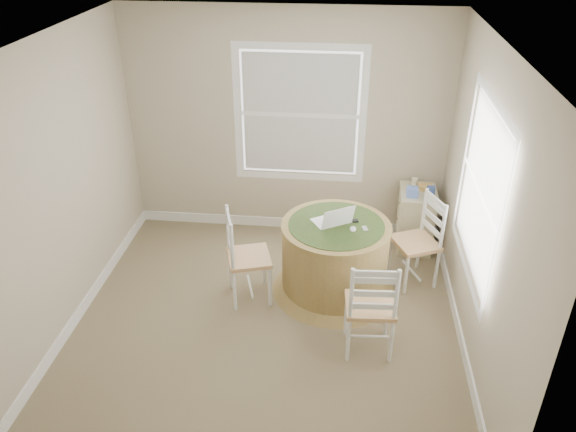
# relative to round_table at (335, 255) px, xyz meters

# --- Properties ---
(room) EXTENTS (3.64, 3.64, 2.64)m
(room) POSITION_rel_round_table_xyz_m (-0.45, -0.43, 0.88)
(room) COLOR #7B6D4E
(room) RESTS_ON ground
(round_table) EXTENTS (1.25, 1.25, 0.77)m
(round_table) POSITION_rel_round_table_xyz_m (0.00, 0.00, 0.00)
(round_table) COLOR olive
(round_table) RESTS_ON ground
(chair_left) EXTENTS (0.51, 0.52, 0.95)m
(chair_left) POSITION_rel_round_table_xyz_m (-0.83, -0.21, 0.06)
(chair_left) COLOR white
(chair_left) RESTS_ON ground
(chair_near) EXTENTS (0.44, 0.42, 0.95)m
(chair_near) POSITION_rel_round_table_xyz_m (0.33, -0.83, 0.06)
(chair_near) COLOR white
(chair_near) RESTS_ON ground
(chair_right) EXTENTS (0.53, 0.55, 0.95)m
(chair_right) POSITION_rel_round_table_xyz_m (0.81, 0.24, 0.06)
(chair_right) COLOR white
(chair_right) RESTS_ON ground
(laptop) EXTENTS (0.44, 0.43, 0.23)m
(laptop) POSITION_rel_round_table_xyz_m (-0.04, 0.03, 0.38)
(laptop) COLOR white
(laptop) RESTS_ON round_table
(mouse) EXTENTS (0.08, 0.11, 0.03)m
(mouse) POSITION_rel_round_table_xyz_m (0.16, -0.07, 0.36)
(mouse) COLOR white
(mouse) RESTS_ON round_table
(phone) EXTENTS (0.07, 0.10, 0.02)m
(phone) POSITION_rel_round_table_xyz_m (0.27, -0.05, 0.35)
(phone) COLOR #B7BABF
(phone) RESTS_ON round_table
(keys) EXTENTS (0.07, 0.06, 0.02)m
(keys) POSITION_rel_round_table_xyz_m (0.18, 0.08, 0.35)
(keys) COLOR black
(keys) RESTS_ON round_table
(corner_chest) EXTENTS (0.40, 0.54, 0.71)m
(corner_chest) POSITION_rel_round_table_xyz_m (0.88, 0.92, -0.06)
(corner_chest) COLOR beige
(corner_chest) RESTS_ON ground
(tissue_box) EXTENTS (0.12, 0.12, 0.10)m
(tissue_box) POSITION_rel_round_table_xyz_m (0.80, 0.82, 0.34)
(tissue_box) COLOR #5E81D8
(tissue_box) RESTS_ON corner_chest
(box_yellow) EXTENTS (0.15, 0.10, 0.06)m
(box_yellow) POSITION_rel_round_table_xyz_m (0.94, 0.97, 0.32)
(box_yellow) COLOR #EAB052
(box_yellow) RESTS_ON corner_chest
(box_blue) EXTENTS (0.08, 0.08, 0.12)m
(box_blue) POSITION_rel_round_table_xyz_m (0.98, 0.82, 0.35)
(box_blue) COLOR #2E478B
(box_blue) RESTS_ON corner_chest
(cup_cream) EXTENTS (0.07, 0.07, 0.09)m
(cup_cream) POSITION_rel_round_table_xyz_m (0.84, 1.06, 0.33)
(cup_cream) COLOR beige
(cup_cream) RESTS_ON corner_chest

